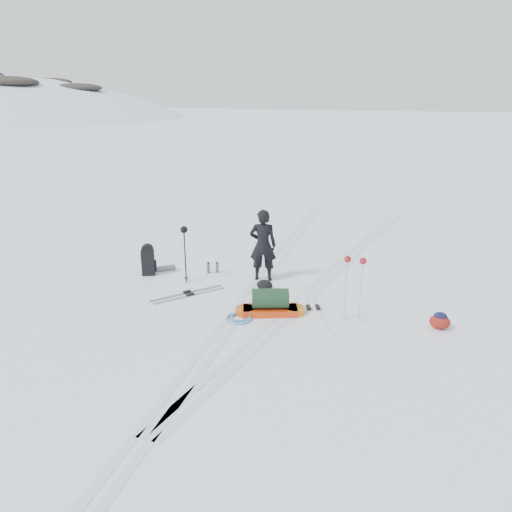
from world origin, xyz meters
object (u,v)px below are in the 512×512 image
Objects in this scene: skier at (263,245)px; expedition_rucksack at (150,260)px; ski_poles_black at (184,236)px; pulk_sled at (270,304)px.

skier is 2.83m from expedition_rucksack.
ski_poles_black reaches higher than expedition_rucksack.
expedition_rucksack reaches higher than pulk_sled.
expedition_rucksack is (-2.72, -0.60, -0.50)m from skier.
expedition_rucksack is at bearing 140.05° from pulk_sled.
pulk_sled is 1.07× the size of ski_poles_black.
expedition_rucksack is (-3.49, 1.16, 0.15)m from pulk_sled.
expedition_rucksack is at bearing -1.39° from skier.
skier reaches higher than pulk_sled.
pulk_sled is at bearing -9.43° from ski_poles_black.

